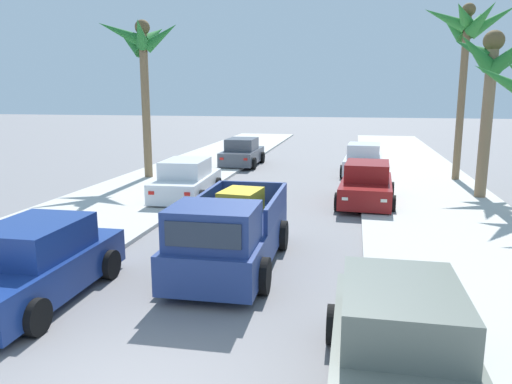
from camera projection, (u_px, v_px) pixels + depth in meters
sidewalk_left at (132, 197)px, 18.92m from camera, size 5.13×60.00×0.12m
sidewalk_right at (437, 210)px, 16.76m from camera, size 5.13×60.00×0.12m
curb_left at (161, 198)px, 18.69m from camera, size 0.16×60.00×0.10m
curb_right at (402, 209)px, 16.99m from camera, size 0.16×60.00×0.10m
pickup_truck at (231, 235)px, 11.24m from camera, size 2.27×5.24×1.80m
car_left_near at (363, 160)px, 24.34m from camera, size 2.18×4.32×1.54m
car_right_near at (366, 185)px, 17.84m from camera, size 2.19×4.33×1.54m
car_left_mid at (35, 264)px, 9.54m from camera, size 2.05×4.27×1.54m
car_right_mid at (400, 347)px, 6.44m from camera, size 2.03×4.26×1.54m
car_left_far at (186, 181)px, 18.65m from camera, size 2.18×4.33×1.54m
car_right_far at (242, 153)px, 27.39m from camera, size 2.05×4.27×1.54m
palm_tree_left_fore at (141, 51)px, 21.98m from camera, size 3.63×3.47×7.23m
palm_tree_right_fore at (467, 34)px, 21.37m from camera, size 3.98×3.58×7.86m
palm_tree_right_mid at (493, 67)px, 17.72m from camera, size 3.58×4.02×6.21m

